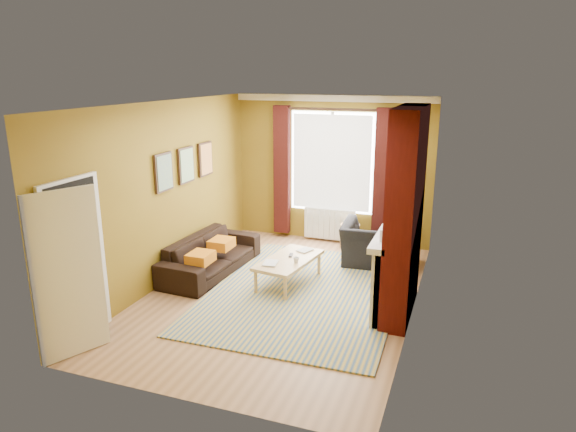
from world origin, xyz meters
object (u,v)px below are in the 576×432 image
(floor_lamp, at_px, (406,182))
(armchair, at_px, (376,244))
(wicker_stool, at_px, (350,236))
(sofa, at_px, (211,255))
(coffee_table, at_px, (289,261))

(floor_lamp, bearing_deg, armchair, -129.91)
(armchair, bearing_deg, wicker_stool, -52.46)
(sofa, bearing_deg, floor_lamp, -55.89)
(armchair, distance_m, wicker_stool, 0.95)
(sofa, relative_size, floor_lamp, 1.18)
(wicker_stool, bearing_deg, armchair, -48.70)
(sofa, height_order, wicker_stool, sofa)
(armchair, bearing_deg, sofa, 22.87)
(coffee_table, relative_size, wicker_stool, 2.94)
(sofa, bearing_deg, armchair, -59.91)
(armchair, relative_size, floor_lamp, 0.65)
(wicker_stool, relative_size, floor_lamp, 0.26)
(sofa, distance_m, wicker_stool, 2.72)
(armchair, xyz_separation_m, coffee_table, (-1.13, -1.29, 0.00))
(sofa, bearing_deg, wicker_stool, -40.36)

